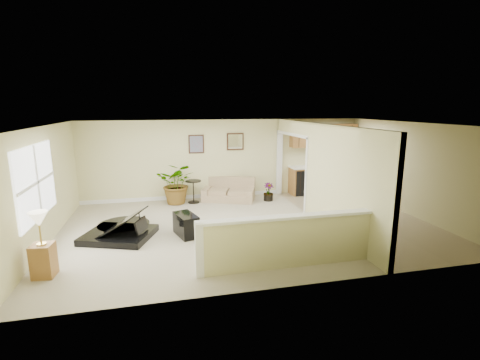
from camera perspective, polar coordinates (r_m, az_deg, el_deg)
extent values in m
plane|color=tan|center=(8.68, 1.55, -7.58)|extent=(9.00, 9.00, 0.00)
cube|color=beige|center=(11.23, -2.31, 3.51)|extent=(9.00, 0.04, 2.50)
cube|color=beige|center=(5.59, 9.50, -5.48)|extent=(9.00, 0.04, 2.50)
cube|color=beige|center=(8.43, -29.48, -0.94)|extent=(0.04, 6.00, 2.50)
cube|color=beige|center=(10.43, 26.28, 1.60)|extent=(0.04, 6.00, 2.50)
cube|color=white|center=(8.19, 1.65, 9.13)|extent=(9.00, 6.00, 0.04)
cube|color=gray|center=(9.92, 19.53, -5.74)|extent=(2.70, 6.00, 0.01)
cube|color=beige|center=(7.93, 16.56, -0.59)|extent=(0.12, 3.60, 2.50)
cube|color=beige|center=(10.45, 8.80, 8.53)|extent=(0.12, 2.35, 0.40)
cube|color=beige|center=(6.51, 8.11, -10.10)|extent=(3.30, 0.12, 0.95)
cube|color=white|center=(6.35, 8.24, -5.99)|extent=(3.40, 0.22, 0.05)
cube|color=white|center=(6.13, -6.71, -11.24)|extent=(0.14, 0.14, 1.00)
cube|color=white|center=(7.92, -30.50, -0.31)|extent=(0.05, 2.15, 1.45)
cube|color=#372014|center=(11.00, -7.19, 5.87)|extent=(0.48, 0.03, 0.58)
cube|color=#7D4F63|center=(10.98, -7.18, 5.86)|extent=(0.40, 0.01, 0.50)
cube|color=#372014|center=(11.20, -0.79, 6.33)|extent=(0.55, 0.03, 0.55)
cube|color=silver|center=(11.18, -0.77, 6.32)|extent=(0.46, 0.01, 0.46)
cube|color=olive|center=(12.15, 13.47, 0.00)|extent=(2.30, 0.60, 0.90)
cube|color=silver|center=(12.06, 13.58, 2.18)|extent=(2.36, 0.65, 0.04)
cube|color=black|center=(11.82, 10.00, -0.28)|extent=(0.60, 0.60, 0.84)
cube|color=olive|center=(12.04, 13.57, 7.11)|extent=(2.30, 0.35, 0.75)
cube|color=black|center=(8.17, -19.54, -4.03)|extent=(1.75, 1.64, 0.29)
cylinder|color=black|center=(8.70, -20.14, -3.11)|extent=(1.21, 1.21, 0.29)
cube|color=silver|center=(8.12, -13.62, -4.04)|extent=(0.54, 0.99, 0.02)
cube|color=black|center=(8.21, -20.28, -2.10)|extent=(1.44, 1.44, 0.66)
cube|color=black|center=(8.11, -8.84, -7.29)|extent=(0.58, 0.83, 0.50)
cube|color=tan|center=(10.97, -1.86, -2.17)|extent=(1.80, 1.41, 0.44)
cube|color=tan|center=(11.20, -2.22, 0.50)|extent=(1.56, 0.77, 0.47)
cube|color=tan|center=(10.79, -5.51, -0.79)|extent=(0.50, 0.91, 0.17)
cube|color=tan|center=(11.05, 1.68, -0.43)|extent=(0.50, 0.91, 0.17)
cylinder|color=black|center=(10.81, -7.59, -3.63)|extent=(0.35, 0.35, 0.03)
cylinder|color=black|center=(10.73, -7.64, -1.92)|extent=(0.03, 0.03, 0.67)
cylinder|color=black|center=(10.65, -7.69, -0.16)|extent=(0.48, 0.48, 0.03)
cylinder|color=black|center=(10.78, -10.12, -3.15)|extent=(0.36, 0.36, 0.25)
imported|color=#1F4715|center=(10.66, -10.22, -0.54)|extent=(1.40, 1.31, 1.26)
cylinder|color=black|center=(10.97, 4.67, -2.85)|extent=(0.29, 0.29, 0.21)
imported|color=#1F4715|center=(10.92, 4.69, -1.94)|extent=(0.34, 0.34, 0.57)
cube|color=olive|center=(7.05, -29.53, -11.41)|extent=(0.38, 0.38, 0.59)
cylinder|color=#B7963D|center=(6.94, -29.80, -9.08)|extent=(0.16, 0.16, 0.02)
cylinder|color=#B7963D|center=(6.88, -29.97, -7.54)|extent=(0.03, 0.03, 0.40)
cone|color=#FFF1D0|center=(6.81, -30.19, -5.58)|extent=(0.32, 0.32, 0.26)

